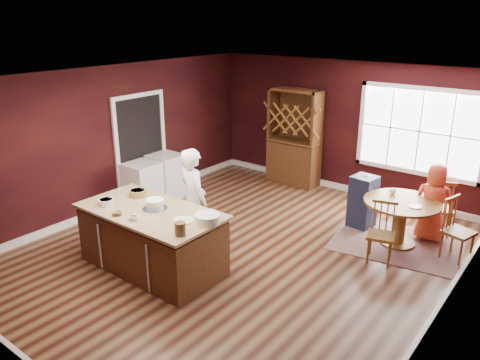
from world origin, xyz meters
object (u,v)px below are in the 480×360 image
object	(u,v)px
chair_east	(459,230)
chair_north	(439,206)
baker	(194,200)
washer	(142,185)
high_chair	(363,201)
dining_table	(401,214)
hutch	(294,137)
seated_woman	(434,202)
kitchen_island	(152,240)
dryer	(166,176)
layer_cake	(155,204)
toddler	(367,182)
chair_south	(381,233)

from	to	relation	value
chair_east	chair_north	world-z (taller)	chair_north
baker	washer	size ratio (longest dim) A/B	1.91
chair_north	high_chair	bearing A→B (deg)	-0.82
dining_table	chair_east	size ratio (longest dim) A/B	1.22
chair_north	hutch	bearing A→B (deg)	-36.53
chair_east	seated_woman	bearing A→B (deg)	65.93
kitchen_island	dining_table	distance (m)	3.94
washer	dryer	xyz separation A→B (m)	(0.00, 0.64, 0.01)
dining_table	high_chair	size ratio (longest dim) A/B	1.24
baker	layer_cake	distance (m)	0.76
chair_north	hutch	size ratio (longest dim) A/B	0.49
baker	chair_north	xyz separation A→B (m)	(2.89, 2.91, -0.32)
baker	seated_woman	bearing A→B (deg)	-119.01
dryer	toddler	bearing A→B (deg)	17.51
baker	chair_south	world-z (taller)	baker
baker	chair_east	world-z (taller)	baker
layer_cake	hutch	distance (m)	4.37
layer_cake	high_chair	distance (m)	3.67
baker	chair_south	xyz separation A→B (m)	(2.49, 1.40, -0.36)
chair_south	kitchen_island	bearing A→B (deg)	-155.07
dining_table	layer_cake	bearing A→B (deg)	-131.57
layer_cake	toddler	size ratio (longest dim) A/B	1.37
dining_table	chair_east	world-z (taller)	chair_east
baker	hutch	size ratio (longest dim) A/B	0.80
seated_woman	hutch	xyz separation A→B (m)	(-3.26, 0.97, 0.38)
baker	chair_north	bearing A→B (deg)	-116.37
layer_cake	dryer	distance (m)	2.88
kitchen_island	dryer	size ratio (longest dim) A/B	2.41
hutch	washer	xyz separation A→B (m)	(-1.61, -2.94, -0.61)
hutch	chair_south	bearing A→B (deg)	-37.40
chair_north	dryer	bearing A→B (deg)	-6.40
chair_north	kitchen_island	bearing A→B (deg)	26.81
layer_cake	toddler	world-z (taller)	layer_cake
layer_cake	high_chair	xyz separation A→B (m)	(1.80, 3.16, -0.51)
chair_north	dryer	size ratio (longest dim) A/B	1.14
dryer	washer	bearing A→B (deg)	-90.00
hutch	dryer	world-z (taller)	hutch
hutch	dryer	bearing A→B (deg)	-124.92
kitchen_island	washer	world-z (taller)	kitchen_island
kitchen_island	dining_table	bearing A→B (deg)	48.68
toddler	washer	distance (m)	4.20
chair_south	high_chair	bearing A→B (deg)	110.49
high_chair	toddler	world-z (taller)	high_chair
high_chair	toddler	size ratio (longest dim) A/B	3.73
chair_east	hutch	distance (m)	4.08
kitchen_island	layer_cake	world-z (taller)	layer_cake
high_chair	kitchen_island	bearing A→B (deg)	-113.37
chair_east	chair_north	size ratio (longest dim) A/B	0.96
chair_south	hutch	world-z (taller)	hutch
baker	chair_east	size ratio (longest dim) A/B	1.70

